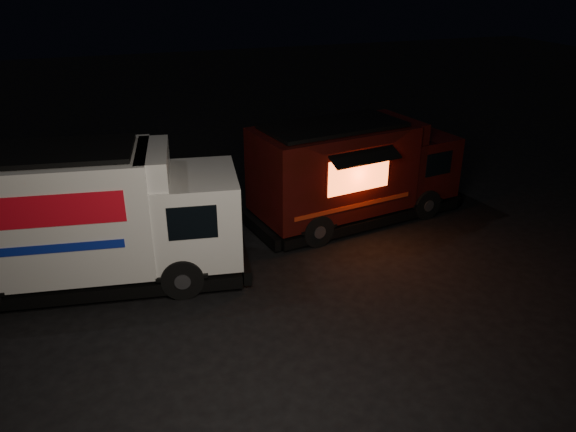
# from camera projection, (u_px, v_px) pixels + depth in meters

# --- Properties ---
(ground) EXTENTS (80.00, 80.00, 0.00)m
(ground) POSITION_uv_depth(u_px,v_px,m) (237.00, 313.00, 12.45)
(ground) COLOR black
(ground) RESTS_ON ground
(white_truck) EXTENTS (7.75, 3.65, 3.38)m
(white_truck) POSITION_uv_depth(u_px,v_px,m) (86.00, 218.00, 13.04)
(white_truck) COLOR silver
(white_truck) RESTS_ON ground
(red_truck) EXTENTS (6.80, 3.40, 3.03)m
(red_truck) POSITION_uv_depth(u_px,v_px,m) (356.00, 170.00, 16.50)
(red_truck) COLOR #35090A
(red_truck) RESTS_ON ground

